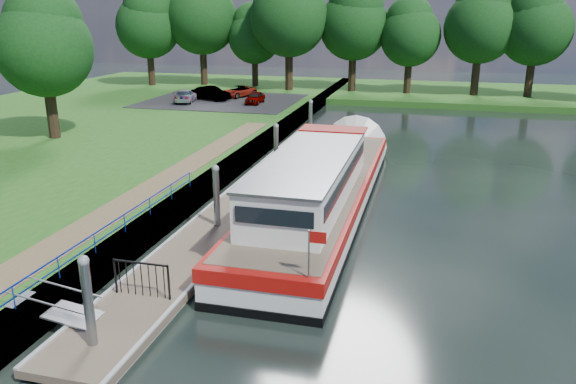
% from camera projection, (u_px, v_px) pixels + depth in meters
% --- Properties ---
extents(ground, '(160.00, 160.00, 0.00)m').
position_uv_depth(ground, '(105.00, 347.00, 15.38)').
color(ground, black).
rests_on(ground, ground).
extents(bank_edge, '(1.10, 90.00, 0.78)m').
position_uv_depth(bank_edge, '(217.00, 178.00, 29.70)').
color(bank_edge, '#473D2D').
rests_on(bank_edge, ground).
extents(far_bank, '(60.00, 18.00, 0.60)m').
position_uv_depth(far_bank, '(469.00, 94.00, 60.39)').
color(far_bank, '#1F5016').
rests_on(far_bank, ground).
extents(footpath, '(1.60, 40.00, 0.05)m').
position_uv_depth(footpath, '(115.00, 211.00, 23.56)').
color(footpath, brown).
rests_on(footpath, riverbank).
extents(carpark, '(14.00, 12.00, 0.06)m').
position_uv_depth(carpark, '(222.00, 101.00, 52.78)').
color(carpark, black).
rests_on(carpark, riverbank).
extents(blue_fence, '(0.04, 18.04, 0.72)m').
position_uv_depth(blue_fence, '(77.00, 250.00, 18.40)').
color(blue_fence, '#0C2DBF').
rests_on(blue_fence, riverbank).
extents(pontoon, '(2.50, 30.00, 0.56)m').
position_uv_depth(pontoon, '(252.00, 197.00, 27.31)').
color(pontoon, brown).
rests_on(pontoon, ground).
extents(mooring_piles, '(0.30, 27.30, 3.55)m').
position_uv_depth(mooring_piles, '(251.00, 175.00, 26.98)').
color(mooring_piles, gray).
rests_on(mooring_piles, ground).
extents(gangway, '(2.58, 1.00, 0.92)m').
position_uv_depth(gangway, '(55.00, 309.00, 16.09)').
color(gangway, '#A5A8AD').
rests_on(gangway, ground).
extents(gate_panel, '(1.85, 0.05, 1.15)m').
position_uv_depth(gate_panel, '(141.00, 274.00, 17.06)').
color(gate_panel, black).
rests_on(gate_panel, ground).
extents(barge, '(4.36, 21.15, 4.78)m').
position_uv_depth(barge, '(324.00, 185.00, 26.01)').
color(barge, black).
rests_on(barge, ground).
extents(horizon_trees, '(54.38, 10.03, 12.87)m').
position_uv_depth(horizon_trees, '(341.00, 20.00, 58.22)').
color(horizon_trees, '#332316').
rests_on(horizon_trees, ground).
extents(bank_tree_a, '(6.12, 6.12, 9.72)m').
position_uv_depth(bank_tree_a, '(44.00, 41.00, 35.55)').
color(bank_tree_a, '#332316').
rests_on(bank_tree_a, riverbank).
extents(car_a, '(1.31, 3.14, 1.06)m').
position_uv_depth(car_a, '(255.00, 98.00, 50.77)').
color(car_a, '#999999').
rests_on(car_a, carpark).
extents(car_b, '(4.10, 2.54, 1.28)m').
position_uv_depth(car_b, '(211.00, 93.00, 52.70)').
color(car_b, '#999999').
rests_on(car_b, carpark).
extents(car_c, '(2.47, 4.24, 1.15)m').
position_uv_depth(car_c, '(185.00, 96.00, 51.52)').
color(car_c, '#999999').
rests_on(car_c, carpark).
extents(car_d, '(3.16, 4.27, 1.08)m').
position_uv_depth(car_d, '(238.00, 91.00, 54.64)').
color(car_d, '#999999').
rests_on(car_d, carpark).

